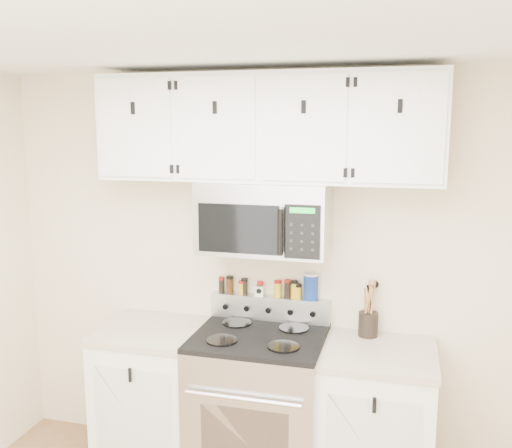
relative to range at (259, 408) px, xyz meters
The scene contains 20 objects.
back_wall 0.83m from the range, 90.00° to the left, with size 3.50×0.01×2.50m, color beige.
ceiling 2.46m from the range, 90.00° to the right, with size 3.50×3.50×0.01m, color white.
range is the anchor object (origin of this frame).
base_cabinet_left 0.69m from the range, behind, with size 0.64×0.62×0.92m.
base_cabinet_right 0.69m from the range, ahead, with size 0.64×0.62×0.92m.
microwave 1.15m from the range, 89.77° to the left, with size 0.76×0.44×0.42m.
upper_cabinets 1.67m from the range, 90.00° to the left, with size 2.00×0.35×0.62m.
utensil_crock 0.84m from the range, 20.27° to the left, with size 0.12×0.12×0.34m.
kitchen_timer 0.71m from the range, 103.75° to the left, with size 0.05×0.04×0.06m, color white.
salt_canister 0.79m from the range, 47.76° to the left, with size 0.09×0.09×0.17m.
spice_jar_0 0.79m from the range, 138.83° to the left, with size 0.04×0.04×0.10m.
spice_jar_1 0.77m from the range, 133.44° to the left, with size 0.05×0.05×0.11m.
spice_jar_2 0.74m from the range, 123.37° to the left, with size 0.05×0.05×0.09m.
spice_jar_3 0.74m from the range, 121.02° to the left, with size 0.04×0.04×0.10m.
spice_jar_4 0.72m from the range, 103.16° to the left, with size 0.04×0.04×0.09m.
spice_jar_5 0.73m from the range, 80.48° to the left, with size 0.05×0.05×0.11m.
spice_jar_6 0.74m from the range, 68.72° to the left, with size 0.04×0.04×0.12m.
spice_jar_7 0.74m from the range, 63.16° to the left, with size 0.04×0.04×0.11m.
spice_jar_8 0.74m from the range, 61.72° to the left, with size 0.05×0.05×0.11m.
spice_jar_9 0.74m from the range, 57.78° to the left, with size 0.04×0.04×0.09m.
Camera 1 is at (0.80, -1.65, 2.17)m, focal length 40.00 mm.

